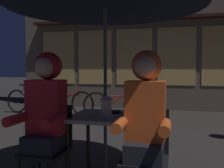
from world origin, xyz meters
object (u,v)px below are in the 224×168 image
at_px(bicycle_nearest, 32,101).
at_px(cafe_table, 105,124).
at_px(person_left_hooded, 45,109).
at_px(bicycle_third, 116,104).
at_px(chair_right, 146,152).
at_px(person_right_hooded, 145,114).
at_px(lantern, 107,105).
at_px(book, 112,112).
at_px(chair_left, 49,144).
at_px(potted_plant, 50,92).
at_px(bicycle_second, 66,102).

bearing_deg(bicycle_nearest, cafe_table, -48.81).
distance_m(person_left_hooded, bicycle_third, 4.04).
xyz_separation_m(chair_right, person_right_hooded, (0.00, -0.06, 0.36)).
height_order(lantern, person_left_hooded, person_left_hooded).
xyz_separation_m(person_left_hooded, book, (0.51, 0.56, -0.09)).
height_order(cafe_table, bicycle_third, bicycle_third).
distance_m(chair_left, bicycle_nearest, 4.71).
height_order(chair_right, bicycle_third, chair_right).
relative_size(chair_left, potted_plant, 0.95).
bearing_deg(bicycle_third, book, -77.34).
distance_m(person_right_hooded, bicycle_third, 4.21).
relative_size(chair_left, bicycle_third, 0.53).
height_order(person_left_hooded, bicycle_nearest, person_left_hooded).
height_order(lantern, chair_left, lantern).
bearing_deg(bicycle_second, person_right_hooded, -57.06).
height_order(person_right_hooded, bicycle_second, person_right_hooded).
height_order(chair_left, potted_plant, potted_plant).
distance_m(chair_right, book, 0.72).
relative_size(person_right_hooded, book, 7.00).
bearing_deg(potted_plant, person_left_hooded, -62.34).
xyz_separation_m(bicycle_third, potted_plant, (-2.25, 0.79, 0.20)).
bearing_deg(chair_left, bicycle_nearest, 123.81).
bearing_deg(chair_right, chair_left, 180.00).
relative_size(bicycle_third, book, 8.21).
height_order(bicycle_second, book, bicycle_second).
distance_m(person_right_hooded, book, 0.73).
relative_size(chair_left, bicycle_nearest, 0.52).
relative_size(person_right_hooded, potted_plant, 1.52).
relative_size(person_right_hooded, bicycle_second, 0.84).
xyz_separation_m(cafe_table, potted_plant, (-2.99, 4.37, -0.09)).
relative_size(bicycle_second, book, 8.37).
bearing_deg(book, chair_right, -64.12).
bearing_deg(cafe_table, book, 76.26).
relative_size(person_right_hooded, bicycle_nearest, 0.83).
bearing_deg(potted_plant, bicycle_nearest, -97.35).
bearing_deg(person_right_hooded, bicycle_nearest, 132.05).
bearing_deg(chair_left, person_right_hooded, -3.39).
bearing_deg(bicycle_nearest, lantern, -49.21).
distance_m(lantern, person_right_hooded, 0.55).
relative_size(chair_right, bicycle_second, 0.52).
xyz_separation_m(person_left_hooded, bicycle_third, (-0.26, 4.00, -0.50)).
height_order(chair_right, bicycle_nearest, chair_right).
bearing_deg(bicycle_nearest, potted_plant, 82.65).
bearing_deg(person_right_hooded, chair_left, 176.61).
relative_size(bicycle_third, potted_plant, 1.78).
xyz_separation_m(lantern, bicycle_third, (-0.78, 3.67, -0.51)).
distance_m(bicycle_nearest, book, 4.64).
height_order(cafe_table, chair_right, chair_right).
relative_size(cafe_table, lantern, 3.20).
relative_size(bicycle_nearest, bicycle_third, 1.02).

